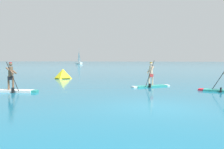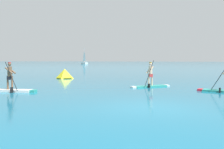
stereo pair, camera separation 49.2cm
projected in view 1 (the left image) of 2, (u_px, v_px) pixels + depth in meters
name	position (u px, v px, depth m)	size (l,w,h in m)	color
ground	(157.00, 107.00, 10.35)	(440.00, 440.00, 0.00)	#196B8C
paddleboarder_near_left	(13.00, 86.00, 14.94)	(2.91, 0.93, 1.79)	white
paddleboarder_mid_center	(151.00, 81.00, 17.82)	(2.61, 2.18, 1.91)	teal
race_marker_buoy	(63.00, 74.00, 25.57)	(1.61, 1.61, 0.96)	yellow
sailboat_left_horizon	(79.00, 62.00, 105.58)	(3.99, 4.15, 6.67)	white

